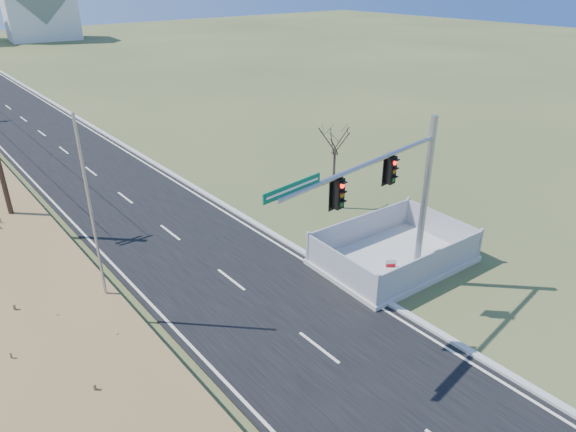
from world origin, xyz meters
The scene contains 8 objects.
ground centered at (0.00, 0.00, 0.00)m, with size 260.00×260.00×0.00m, color #414D25.
curb centered at (4.15, 50.00, 0.09)m, with size 0.30×180.00×0.18m, color #B2AFA8.
condo_ne centered at (20.00, 104.00, 6.84)m, with size 14.12×10.51×16.52m.
traffic_signal_mast centered at (4.62, -1.52, 4.67)m, with size 9.57×1.51×7.67m.
fence_enclosure centered at (7.00, 0.44, 0.31)m, with size 7.41×5.23×1.65m.
open_sign centered at (6.25, -0.05, 0.35)m, with size 0.47×0.33×0.66m.
flagpole centered at (-5.41, 4.62, 3.40)m, with size 0.38×0.38×8.52m.
bare_tree centered at (9.13, 6.96, 4.29)m, with size 2.01×2.01×5.32m.
Camera 1 is at (-10.42, -13.11, 12.80)m, focal length 32.00 mm.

